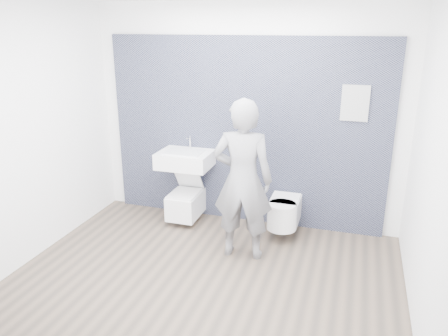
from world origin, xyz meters
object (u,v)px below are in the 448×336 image
(toilet_square, at_px, (186,203))
(toilet_rounded, at_px, (284,212))
(washbasin, at_px, (185,159))
(visitor, at_px, (243,180))

(toilet_square, distance_m, toilet_rounded, 1.32)
(toilet_square, bearing_deg, toilet_rounded, -1.70)
(washbasin, relative_size, visitor, 0.37)
(washbasin, distance_m, toilet_rounded, 1.43)
(visitor, bearing_deg, toilet_rounded, -126.91)
(visitor, bearing_deg, washbasin, -40.48)
(toilet_rounded, bearing_deg, toilet_square, 178.30)
(toilet_rounded, relative_size, visitor, 0.34)
(washbasin, xyz_separation_m, visitor, (0.95, -0.66, 0.04))
(toilet_square, relative_size, visitor, 0.37)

